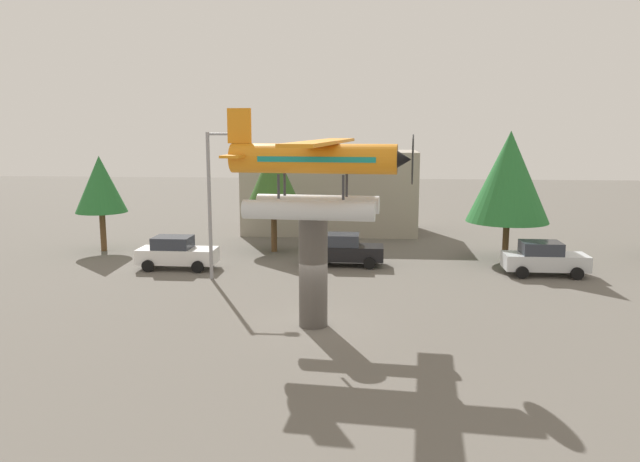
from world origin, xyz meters
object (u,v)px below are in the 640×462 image
(display_pedestal, at_px, (313,272))
(car_near_white, at_px, (177,253))
(storefront_building, at_px, (331,191))
(car_mid_black, at_px, (344,250))
(tree_west, at_px, (100,185))
(tree_center_back, at_px, (509,177))
(floatplane_monument, at_px, (316,172))
(car_far_silver, at_px, (544,258))
(tree_east, at_px, (273,180))
(streetlight_primary, at_px, (213,194))

(display_pedestal, height_order, car_near_white, display_pedestal)
(car_near_white, xyz_separation_m, storefront_building, (7.51, 12.97, 2.07))
(car_mid_black, xyz_separation_m, tree_west, (-15.11, 2.74, 3.25))
(car_mid_black, xyz_separation_m, storefront_building, (-1.53, 11.37, 2.07))
(storefront_building, height_order, tree_west, storefront_building)
(storefront_building, distance_m, tree_center_back, 14.30)
(floatplane_monument, xyz_separation_m, tree_center_back, (9.77, 12.76, -1.12))
(car_near_white, xyz_separation_m, car_mid_black, (9.03, 1.60, 0.00))
(floatplane_monument, distance_m, car_near_white, 13.38)
(floatplane_monument, xyz_separation_m, car_far_silver, (10.99, 9.22, -5.07))
(tree_center_back, bearing_deg, car_mid_black, -167.03)
(display_pedestal, relative_size, tree_east, 0.65)
(tree_east, height_order, tree_center_back, tree_center_back)
(floatplane_monument, distance_m, tree_center_back, 16.12)
(tree_west, bearing_deg, floatplane_monument, -42.60)
(car_near_white, bearing_deg, car_far_silver, 0.53)
(car_mid_black, height_order, car_far_silver, same)
(streetlight_primary, relative_size, tree_west, 1.25)
(display_pedestal, bearing_deg, car_near_white, 132.75)
(car_far_silver, xyz_separation_m, storefront_building, (-11.96, 12.79, 2.07))
(car_mid_black, bearing_deg, storefront_building, 97.66)
(floatplane_monument, bearing_deg, car_mid_black, 91.65)
(floatplane_monument, height_order, car_far_silver, floatplane_monument)
(tree_east, bearing_deg, streetlight_primary, -104.31)
(floatplane_monument, xyz_separation_m, car_mid_black, (0.56, 10.64, -5.07))
(floatplane_monument, distance_m, car_mid_black, 11.80)
(display_pedestal, bearing_deg, storefront_building, 92.18)
(tree_east, bearing_deg, car_near_white, -131.79)
(car_far_silver, relative_size, streetlight_primary, 0.57)
(display_pedestal, height_order, tree_west, tree_west)
(floatplane_monument, bearing_deg, streetlight_primary, 134.51)
(car_near_white, bearing_deg, floatplane_monument, -46.84)
(display_pedestal, xyz_separation_m, car_far_silver, (11.12, 9.21, -1.26))
(streetlight_primary, bearing_deg, car_far_silver, 7.79)
(display_pedestal, height_order, car_mid_black, display_pedestal)
(tree_center_back, bearing_deg, tree_east, 174.42)
(streetlight_primary, distance_m, tree_east, 7.41)
(car_far_silver, height_order, tree_east, tree_east)
(car_near_white, height_order, storefront_building, storefront_building)
(display_pedestal, xyz_separation_m, floatplane_monument, (0.13, -0.01, 3.81))
(car_near_white, bearing_deg, tree_center_back, 11.54)
(tree_east, bearing_deg, floatplane_monument, -74.38)
(streetlight_primary, bearing_deg, car_mid_black, 30.42)
(car_near_white, relative_size, storefront_building, 0.34)
(streetlight_primary, height_order, tree_west, streetlight_primary)
(car_mid_black, distance_m, tree_east, 6.69)
(floatplane_monument, xyz_separation_m, tree_east, (-3.94, 14.10, -1.53))
(display_pedestal, bearing_deg, tree_west, 137.17)
(floatplane_monument, height_order, tree_center_back, floatplane_monument)
(car_near_white, distance_m, tree_east, 7.66)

